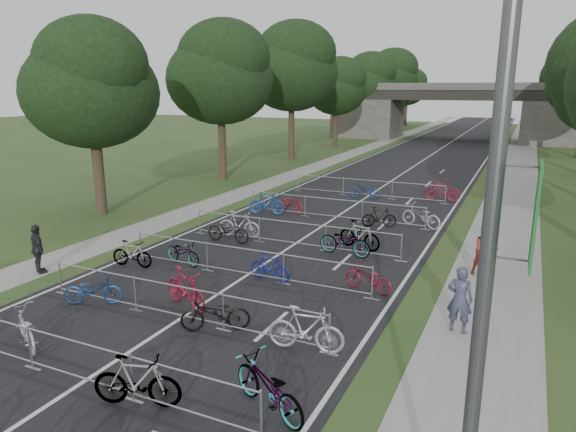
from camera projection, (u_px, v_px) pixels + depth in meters
name	position (u px, v px, depth m)	size (l,w,h in m)	color
road	(434.00, 153.00, 52.31)	(11.00, 140.00, 0.01)	black
sidewalk_right	(520.00, 157.00, 49.03)	(3.00, 140.00, 0.01)	gray
sidewalk_left	(364.00, 149.00, 55.39)	(2.00, 140.00, 0.01)	gray
lane_markings	(434.00, 153.00, 52.31)	(0.12, 140.00, 0.00)	silver
overpass_bridge	(457.00, 112.00, 64.64)	(31.00, 8.00, 7.05)	#44403C
lamppost	(487.00, 292.00, 5.67)	(0.61, 0.65, 8.21)	#4C4C51
tree_left_0	(91.00, 87.00, 25.46)	(6.72, 6.72, 10.25)	#33261C
tree_left_1	(221.00, 75.00, 35.81)	(7.56, 7.56, 11.53)	#33261C
tree_left_2	(292.00, 69.00, 46.16)	(8.40, 8.40, 12.81)	#33261C
tree_left_3	(337.00, 88.00, 57.10)	(6.72, 6.72, 10.25)	#33261C
tree_left_4	(368.00, 81.00, 67.45)	(7.56, 7.56, 11.53)	#33261C
tree_left_5	(391.00, 77.00, 77.80)	(8.40, 8.40, 12.81)	#33261C
tree_right_5	(572.00, 92.00, 68.27)	(6.16, 6.16, 9.39)	#33261C
tree_left_6	(407.00, 88.00, 88.74)	(6.72, 6.72, 10.25)	#33261C
tree_right_6	(567.00, 85.00, 78.58)	(7.17, 7.17, 10.93)	#33261C
barrier_row_1	(78.00, 362.00, 11.40)	(9.70, 0.08, 1.10)	#A9ACB1
barrier_row_2	(177.00, 303.00, 14.56)	(9.70, 0.08, 1.10)	#A9ACB1
barrier_row_3	(244.00, 263.00, 17.90)	(9.70, 0.08, 1.10)	#A9ACB1
barrier_row_4	(292.00, 234.00, 21.42)	(9.70, 0.08, 1.10)	#A9ACB1
barrier_row_5	(333.00, 209.00, 25.81)	(9.70, 0.08, 1.10)	#A9ACB1
barrier_row_6	(367.00, 188.00, 31.09)	(9.70, 0.08, 1.10)	#A9ACB1
bike_5	(25.00, 329.00, 13.09)	(0.66, 1.90, 1.00)	#ADADB5
bike_6	(137.00, 382.00, 10.61)	(0.54, 1.91, 1.15)	#A9ACB1
bike_7	(268.00, 388.00, 10.40)	(0.76, 2.17, 1.14)	#A9ACB1
bike_8	(93.00, 290.00, 15.68)	(0.62, 1.77, 0.93)	navy
bike_9	(186.00, 289.00, 15.35)	(0.58, 2.05, 1.23)	maroon
bike_10	(215.00, 314.00, 13.93)	(0.66, 1.90, 1.00)	black
bike_11	(306.00, 330.00, 12.83)	(0.56, 1.99, 1.19)	#B0AFB7
bike_12	(132.00, 254.00, 18.96)	(0.47, 1.66, 1.00)	#A9ACB1
bike_13	(183.00, 252.00, 19.29)	(0.60, 1.73, 0.91)	#A9ACB1
bike_14	(270.00, 267.00, 17.58)	(0.46, 1.64, 0.99)	navy
bike_15	(368.00, 278.00, 16.69)	(0.60, 1.71, 0.90)	maroon
bike_16	(228.00, 230.00, 21.99)	(0.70, 2.00, 1.05)	black
bike_17	(239.00, 225.00, 22.70)	(0.56, 1.97, 1.18)	#A8A7AF
bike_18	(345.00, 242.00, 20.26)	(0.75, 2.16, 1.13)	#A9ACB1
bike_19	(360.00, 235.00, 21.05)	(0.55, 1.96, 1.18)	#A9ACB1
bike_20	(267.00, 203.00, 26.86)	(0.55, 1.94, 1.16)	#1A4892
bike_21	(291.00, 203.00, 27.27)	(0.68, 1.94, 1.02)	maroon
bike_22	(379.00, 217.00, 24.37)	(0.46, 1.64, 0.98)	black
bike_23	(421.00, 216.00, 24.37)	(0.73, 2.10, 1.10)	#B9BAC2
bike_26	(365.00, 191.00, 30.76)	(0.64, 1.84, 0.97)	navy
bike_27	(442.00, 191.00, 30.01)	(0.58, 2.06, 1.24)	maroon
pedestrian_a	(460.00, 300.00, 13.79)	(0.68, 0.45, 1.88)	#393C55
pedestrian_b	(485.00, 251.00, 18.03)	(0.88, 0.69, 1.81)	maroon
pedestrian_c	(38.00, 249.00, 18.22)	(1.05, 0.44, 1.79)	black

